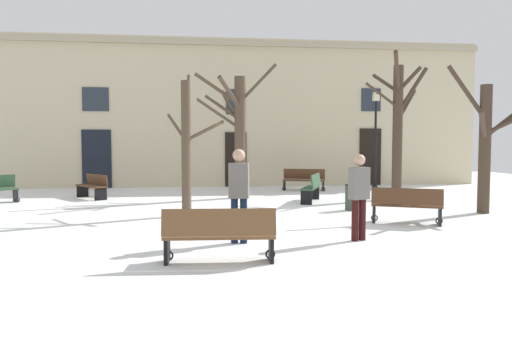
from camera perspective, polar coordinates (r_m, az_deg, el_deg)
The scene contains 15 objects.
ground_plane at distance 12.18m, azimuth 0.94°, elevation -5.76°, with size 36.10×36.10×0.00m, color white.
building_facade at distance 21.05m, azimuth -2.26°, elevation 7.36°, with size 22.56×0.60×6.66m.
tree_center at distance 14.21m, azimuth 26.58°, elevation 3.18°, with size 2.07×1.50×4.13m.
tree_near_facade at distance 16.85m, azimuth 17.21°, elevation 5.70°, with size 2.32×2.61×4.91m.
tree_foreground at distance 12.49m, azimuth -8.60°, elevation 3.26°, with size 1.59×1.42×3.88m.
tree_right_of_center at distance 16.42m, azimuth -2.23°, elevation 5.11°, with size 2.92×2.25×4.77m.
streetlamp at distance 20.52m, azimuth 14.61°, elevation 5.01°, with size 0.30×0.30×4.20m.
litter_bin at distance 13.68m, azimuth 11.80°, elevation -3.20°, with size 0.41×0.41×0.76m.
bench_by_litter_bin at distance 11.67m, azimuth 18.17°, elevation -4.07°, with size 1.70×1.10×0.89m.
bench_facing_shops at distance 19.20m, azimuth 5.96°, elevation -1.05°, with size 1.80×0.96×0.89m.
bench_near_lamp at distance 15.40m, azimuth 6.97°, elevation -2.01°, with size 1.03×1.69×0.95m.
bench_far_corner at distance 17.26m, azimuth -19.60°, elevation -1.79°, with size 1.34×1.49×0.85m.
bench_back_to_back_right at distance 7.53m, azimuth -4.57°, elevation -7.87°, with size 1.87×0.56×0.91m.
person_near_bench at distance 9.39m, azimuth 12.66°, elevation -2.64°, with size 0.43×0.33×1.73m.
person_strolling at distance 8.93m, azimuth -2.13°, elevation -2.42°, with size 0.42×0.29×1.84m.
Camera 1 is at (-1.56, -11.92, 1.94)m, focal length 32.25 mm.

